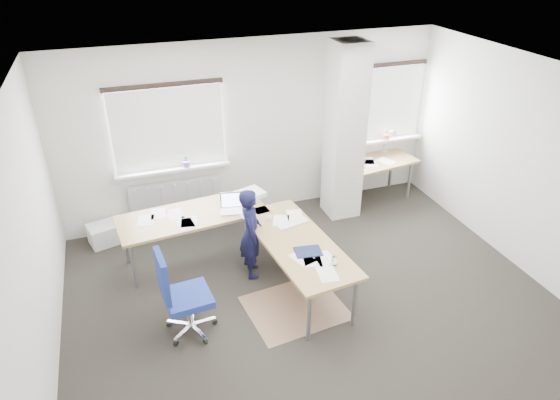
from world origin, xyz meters
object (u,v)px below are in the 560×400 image
object	(u,v)px
desk_main	(245,228)
person	(251,233)
desk_side	(374,163)
task_chair	(186,311)

from	to	relation	value
desk_main	person	world-z (taller)	person
desk_side	desk_main	bearing A→B (deg)	-162.46
desk_side	person	xyz separation A→B (m)	(-2.54, -1.35, -0.05)
desk_main	task_chair	bearing A→B (deg)	-142.66
desk_side	task_chair	bearing A→B (deg)	-157.09
desk_main	task_chair	world-z (taller)	task_chair
desk_side	task_chair	distance (m)	4.21
task_chair	desk_side	bearing A→B (deg)	26.94
task_chair	person	bearing A→B (deg)	34.79
desk_main	person	distance (m)	0.10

